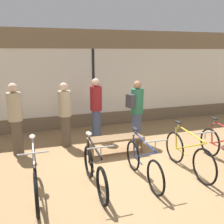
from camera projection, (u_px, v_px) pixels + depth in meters
The scene contains 12 objects.
ground_plane at pixel (136, 172), 5.34m from camera, with size 24.00×24.00×0.00m, color #99754C.
shop_back_wall at pixel (93, 78), 8.28m from camera, with size 12.00×0.08×3.20m.
bicycle_far_left at pixel (35, 177), 4.34m from camera, with size 0.46×1.78×1.04m.
bicycle_left at pixel (95, 170), 4.62m from camera, with size 0.46×1.66×1.01m.
bicycle_center at pixel (143, 163), 4.92m from camera, with size 0.46×1.68×1.01m.
bicycle_right at pixel (188, 154), 5.29m from camera, with size 0.46×1.77×1.04m.
bicycle_far_right at pixel (224, 148), 5.67m from camera, with size 0.46×1.68×1.03m.
display_bench at pixel (116, 140), 6.22m from camera, with size 1.40×0.44×0.44m.
customer_near_rack at pixel (16, 118), 6.06m from camera, with size 0.48×0.48×1.79m.
customer_by_window at pixel (65, 113), 6.62m from camera, with size 0.35×0.35×1.73m.
customer_mid_floor at pixel (96, 108), 7.17m from camera, with size 0.45×0.45×1.78m.
customer_near_bench at pixel (136, 110), 6.84m from camera, with size 0.55×0.43×1.75m.
Camera 1 is at (-2.03, -4.46, 2.53)m, focal length 40.00 mm.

